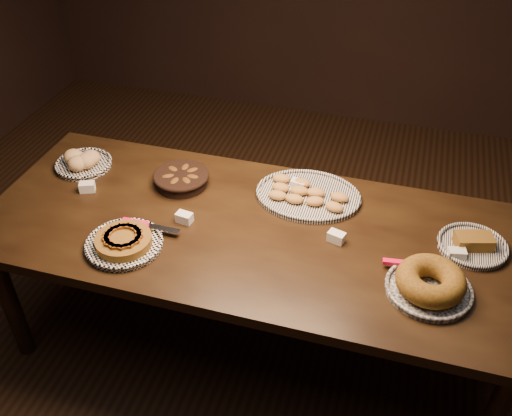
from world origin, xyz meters
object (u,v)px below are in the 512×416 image
(apple_tart_plate, at_px, (124,242))
(madeleine_platter, at_px, (307,195))
(bundt_cake_plate, at_px, (430,283))
(buffet_table, at_px, (253,240))

(apple_tart_plate, height_order, madeleine_platter, apple_tart_plate)
(apple_tart_plate, xyz_separation_m, bundt_cake_plate, (1.23, 0.09, 0.02))
(madeleine_platter, bearing_deg, buffet_table, -145.09)
(buffet_table, xyz_separation_m, madeleine_platter, (0.18, 0.28, 0.09))
(apple_tart_plate, relative_size, bundt_cake_plate, 1.00)
(apple_tart_plate, bearing_deg, bundt_cake_plate, 15.80)
(apple_tart_plate, distance_m, madeleine_platter, 0.85)
(apple_tart_plate, bearing_deg, madeleine_platter, 51.31)
(madeleine_platter, bearing_deg, bundt_cake_plate, -60.84)
(apple_tart_plate, xyz_separation_m, madeleine_platter, (0.66, 0.55, -0.00))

